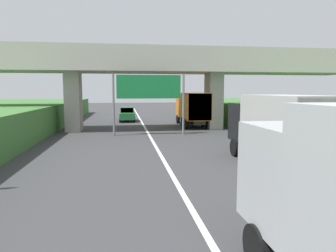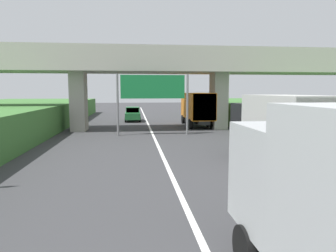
# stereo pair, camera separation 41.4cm
# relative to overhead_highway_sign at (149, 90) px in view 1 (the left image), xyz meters

# --- Properties ---
(lane_centre_stripe) EXTENTS (0.20, 91.71, 0.01)m
(lane_centre_stripe) POSITION_rel_overhead_highway_sign_xyz_m (0.00, -2.80, -3.66)
(lane_centre_stripe) COLOR white
(lane_centre_stripe) RESTS_ON ground
(overpass_bridge) EXTENTS (40.00, 4.80, 7.52)m
(overpass_bridge) POSITION_rel_overhead_highway_sign_xyz_m (0.00, 3.67, 1.97)
(overpass_bridge) COLOR #ADA89E
(overpass_bridge) RESTS_ON ground
(overhead_highway_sign) EXTENTS (5.88, 0.18, 5.02)m
(overhead_highway_sign) POSITION_rel_overhead_highway_sign_xyz_m (0.00, 0.00, 0.00)
(overhead_highway_sign) COLOR slate
(overhead_highway_sign) RESTS_ON ground
(truck_orange) EXTENTS (2.44, 7.30, 3.44)m
(truck_orange) POSITION_rel_overhead_highway_sign_xyz_m (4.93, 6.00, -1.73)
(truck_orange) COLOR black
(truck_orange) RESTS_ON ground
(truck_black) EXTENTS (2.44, 7.30, 3.44)m
(truck_black) POSITION_rel_overhead_highway_sign_xyz_m (5.08, -11.56, -1.73)
(truck_black) COLOR black
(truck_black) RESTS_ON ground
(car_green) EXTENTS (1.86, 4.10, 1.72)m
(car_green) POSITION_rel_overhead_highway_sign_xyz_m (-1.68, 11.94, -2.81)
(car_green) COLOR #236B38
(car_green) RESTS_ON ground
(construction_barrel_2) EXTENTS (0.57, 0.57, 0.90)m
(construction_barrel_2) POSITION_rel_overhead_highway_sign_xyz_m (6.60, -12.10, -3.21)
(construction_barrel_2) COLOR orange
(construction_barrel_2) RESTS_ON ground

